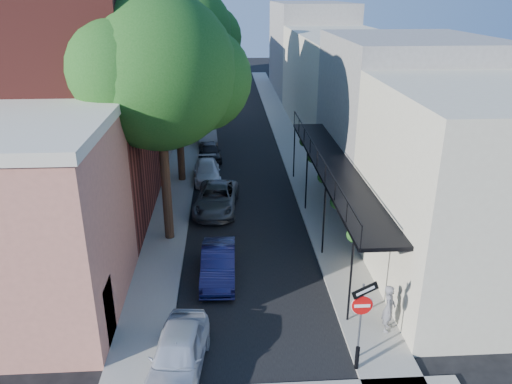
{
  "coord_description": "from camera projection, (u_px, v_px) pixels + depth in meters",
  "views": [
    {
      "loc": [
        -0.94,
        -11.84,
        11.23
      ],
      "look_at": [
        0.33,
        8.93,
        2.8
      ],
      "focal_mm": 35.0,
      "sensor_mm": 36.0,
      "label": 1
    }
  ],
  "objects": [
    {
      "name": "parked_car_c",
      "position": [
        217.0,
        199.0,
        27.24
      ],
      "size": [
        2.67,
        5.0,
        1.34
      ],
      "primitive_type": "imported",
      "rotation": [
        0.0,
        0.0,
        -0.1
      ],
      "color": "#4D5054",
      "rests_on": "ground"
    },
    {
      "name": "buildings_right",
      "position": [
        345.0,
        79.0,
        41.35
      ],
      "size": [
        9.8,
        55.0,
        10.0
      ],
      "color": "beige",
      "rests_on": "ground"
    },
    {
      "name": "bollard",
      "position": [
        357.0,
        358.0,
        15.66
      ],
      "size": [
        0.14,
        0.14,
        0.8
      ],
      "primitive_type": "cylinder",
      "color": "black",
      "rests_on": "sidewalk_right"
    },
    {
      "name": "pedestrian",
      "position": [
        389.0,
        308.0,
        17.28
      ],
      "size": [
        0.64,
        0.76,
        1.77
      ],
      "primitive_type": "imported",
      "rotation": [
        0.0,
        0.0,
        1.18
      ],
      "color": "slate",
      "rests_on": "sidewalk_right"
    },
    {
      "name": "sidewalk_left",
      "position": [
        191.0,
        131.0,
        42.72
      ],
      "size": [
        2.0,
        64.0,
        0.12
      ],
      "primitive_type": "cube",
      "color": "gray",
      "rests_on": "ground"
    },
    {
      "name": "parked_car_a",
      "position": [
        178.0,
        354.0,
        15.57
      ],
      "size": [
        2.06,
        4.2,
        1.38
      ],
      "primitive_type": "imported",
      "rotation": [
        0.0,
        0.0,
        -0.11
      ],
      "color": "#B1B8C5",
      "rests_on": "ground"
    },
    {
      "name": "parked_car_d",
      "position": [
        207.0,
        171.0,
        31.62
      ],
      "size": [
        1.89,
        4.09,
        1.16
      ],
      "primitive_type": "imported",
      "rotation": [
        0.0,
        0.0,
        0.07
      ],
      "color": "white",
      "rests_on": "ground"
    },
    {
      "name": "oak_mid",
      "position": [
        183.0,
        67.0,
        29.24
      ],
      "size": [
        6.6,
        6.0,
        10.2
      ],
      "color": "#332014",
      "rests_on": "ground"
    },
    {
      "name": "parked_car_b",
      "position": [
        218.0,
        264.0,
        20.74
      ],
      "size": [
        1.47,
        4.01,
        1.31
      ],
      "primitive_type": "imported",
      "rotation": [
        0.0,
        0.0,
        -0.02
      ],
      "color": "#141541",
      "rests_on": "ground"
    },
    {
      "name": "parked_car_f",
      "position": [
        207.0,
        135.0,
        39.19
      ],
      "size": [
        1.72,
        4.29,
        1.39
      ],
      "primitive_type": "imported",
      "rotation": [
        0.0,
        0.0,
        0.06
      ],
      "color": "gray",
      "rests_on": "ground"
    },
    {
      "name": "buildings_left",
      "position": [
        119.0,
        76.0,
        39.44
      ],
      "size": [
        10.1,
        59.1,
        12.0
      ],
      "color": "tan",
      "rests_on": "ground"
    },
    {
      "name": "sign_post",
      "position": [
        362.0,
        308.0,
        15.53
      ],
      "size": [
        0.89,
        0.17,
        2.99
      ],
      "color": "#595B60",
      "rests_on": "ground"
    },
    {
      "name": "oak_near",
      "position": [
        169.0,
        74.0,
        21.56
      ],
      "size": [
        7.48,
        6.8,
        11.42
      ],
      "color": "#332014",
      "rests_on": "ground"
    },
    {
      "name": "sidewalk_right",
      "position": [
        283.0,
        129.0,
        43.18
      ],
      "size": [
        2.0,
        64.0,
        0.12
      ],
      "primitive_type": "cube",
      "color": "gray",
      "rests_on": "ground"
    },
    {
      "name": "road_surface",
      "position": [
        237.0,
        131.0,
        42.97
      ],
      "size": [
        6.0,
        64.0,
        0.01
      ],
      "primitive_type": "cube",
      "color": "black",
      "rests_on": "ground"
    },
    {
      "name": "parked_car_e",
      "position": [
        210.0,
        152.0,
        35.38
      ],
      "size": [
        1.85,
        3.69,
        1.21
      ],
      "primitive_type": "imported",
      "rotation": [
        0.0,
        0.0,
        0.12
      ],
      "color": "black",
      "rests_on": "ground"
    },
    {
      "name": "oak_far",
      "position": [
        192.0,
        33.0,
        37.15
      ],
      "size": [
        7.7,
        7.0,
        11.9
      ],
      "color": "#332014",
      "rests_on": "ground"
    }
  ]
}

